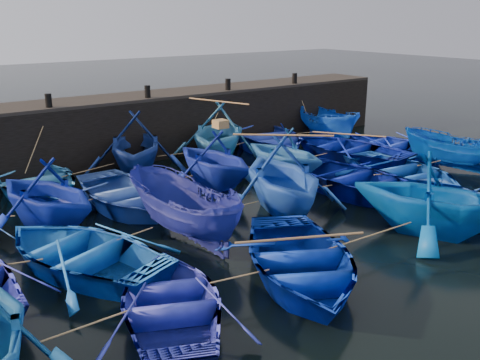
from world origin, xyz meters
TOP-DOWN VIEW (x-y plane):
  - ground at (0.00, 0.00)m, footprint 120.00×120.00m
  - quay_wall at (0.00, 10.50)m, footprint 26.00×2.50m
  - quay_top at (0.00, 10.50)m, footprint 26.00×2.50m
  - bollard_1 at (-4.00, 9.60)m, footprint 0.24×0.24m
  - bollard_2 at (0.00, 9.60)m, footprint 0.24×0.24m
  - bollard_3 at (4.00, 9.60)m, footprint 0.24×0.24m
  - bollard_4 at (8.00, 9.60)m, footprint 0.24×0.24m
  - boat_1 at (-5.34, 7.48)m, footprint 3.68×5.13m
  - boat_2 at (-1.40, 8.03)m, footprint 5.64×5.91m
  - boat_3 at (2.21, 7.75)m, footprint 6.20×6.20m
  - boat_4 at (5.04, 8.10)m, footprint 5.42×6.62m
  - boat_5 at (8.57, 7.71)m, footprint 2.37×4.54m
  - boat_7 at (-5.83, 4.56)m, footprint 4.54×4.90m
  - boat_8 at (-3.40, 4.67)m, footprint 3.54×4.93m
  - boat_9 at (0.17, 4.99)m, footprint 3.62×4.13m
  - boat_10 at (2.88, 4.37)m, footprint 3.54×3.99m
  - boat_11 at (6.48, 4.48)m, footprint 4.71×6.00m
  - boat_12 at (8.90, 4.22)m, footprint 3.75×4.82m
  - boat_14 at (-6.03, 1.33)m, footprint 5.02×5.80m
  - boat_15 at (-3.14, 1.55)m, footprint 2.09×4.54m
  - boat_16 at (0.37, 1.53)m, footprint 5.26×5.65m
  - boat_17 at (3.50, 1.33)m, footprint 4.01×5.43m
  - boat_18 at (5.73, 1.16)m, footprint 4.01×5.25m
  - boat_19 at (8.82, 1.08)m, footprint 2.84×4.29m
  - boat_21 at (-5.37, -1.87)m, footprint 4.48×5.09m
  - boat_22 at (-2.20, -2.12)m, footprint 5.54×6.13m
  - boat_23 at (2.63, -2.21)m, footprint 5.35×5.63m
  - boat_24 at (4.51, -1.97)m, footprint 4.42×5.15m
  - wooden_crate at (0.47, 4.99)m, footprint 0.44×0.44m
  - mooring_ropes at (0.23, 4.83)m, footprint 17.33×11.77m
  - loose_oars at (1.72, 2.91)m, footprint 10.94×11.95m

SIDE VIEW (x-z plane):
  - ground at x=0.00m, z-range 0.00..0.00m
  - boat_21 at x=-5.37m, z-range 0.00..0.88m
  - boat_24 at x=4.51m, z-range 0.00..0.90m
  - boat_12 at x=8.90m, z-range 0.00..0.92m
  - boat_14 at x=-6.03m, z-range 0.00..1.01m
  - boat_8 at x=-3.40m, z-range 0.00..1.02m
  - boat_18 at x=5.73m, z-range 0.00..1.02m
  - boat_22 at x=-2.20m, z-range 0.00..1.04m
  - boat_1 at x=-5.34m, z-range 0.00..1.06m
  - boat_17 at x=3.50m, z-range 0.00..1.09m
  - boat_11 at x=6.48m, z-range 0.00..1.13m
  - boat_4 at x=5.04m, z-range 0.00..1.20m
  - boat_19 at x=8.82m, z-range 0.00..1.55m
  - boat_5 at x=8.57m, z-range 0.00..1.67m
  - boat_15 at x=-3.14m, z-range 0.00..1.70m
  - mooring_ropes at x=0.23m, z-range -0.17..1.93m
  - boat_10 at x=2.88m, z-range 0.00..1.94m
  - boat_9 at x=0.17m, z-range 0.00..2.08m
  - boat_7 at x=-5.83m, z-range 0.00..2.12m
  - boat_23 at x=2.63m, z-range 0.00..2.32m
  - boat_2 at x=-1.40m, z-range 0.00..2.42m
  - boat_16 at x=0.37m, z-range 0.00..2.42m
  - boat_3 at x=2.21m, z-range 0.00..2.48m
  - quay_wall at x=0.00m, z-range 0.00..2.50m
  - loose_oars at x=1.72m, z-range 1.05..2.54m
  - wooden_crate at x=0.47m, z-range 2.08..2.36m
  - quay_top at x=0.00m, z-range 2.50..2.62m
  - bollard_1 at x=-4.00m, z-range 2.62..3.12m
  - bollard_2 at x=0.00m, z-range 2.62..3.12m
  - bollard_3 at x=4.00m, z-range 2.62..3.12m
  - bollard_4 at x=8.00m, z-range 2.62..3.12m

